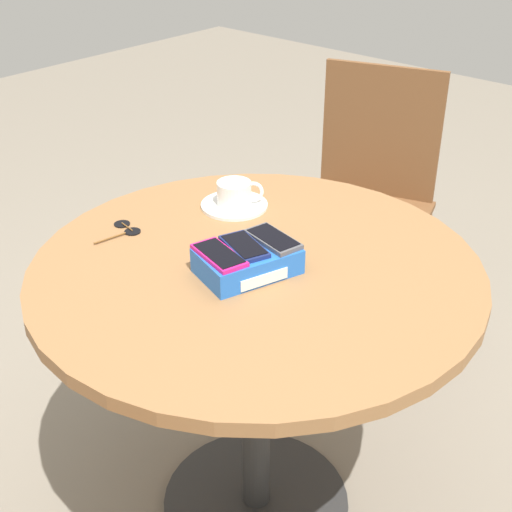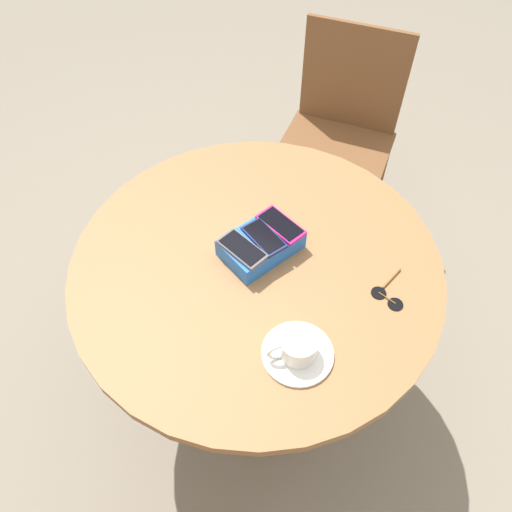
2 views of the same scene
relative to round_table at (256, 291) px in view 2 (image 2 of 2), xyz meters
The scene contains 10 objects.
ground_plane 0.59m from the round_table, ahead, with size 8.00×8.00×0.00m, color gray.
round_table is the anchor object (origin of this frame).
phone_box 0.17m from the round_table, 166.92° to the right, with size 0.23×0.18×0.05m.
phone_magenta 0.22m from the round_table, behind, with size 0.09×0.14×0.01m.
phone_navy 0.20m from the round_table, behind, with size 0.10×0.13×0.01m.
phone_gray 0.20m from the round_table, 43.20° to the right, with size 0.09×0.14×0.01m.
saucer 0.31m from the round_table, 52.33° to the left, with size 0.16×0.16×0.01m, color white.
coffee_cup 0.33m from the round_table, 51.77° to the left, with size 0.10×0.09×0.06m.
sunglasses 0.37m from the round_table, 104.12° to the left, with size 0.12×0.08×0.01m.
chair_far_side 0.89m from the round_table, 168.57° to the right, with size 0.50×0.50×0.86m.
Camera 2 is at (0.65, 0.43, 1.73)m, focal length 35.00 mm.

